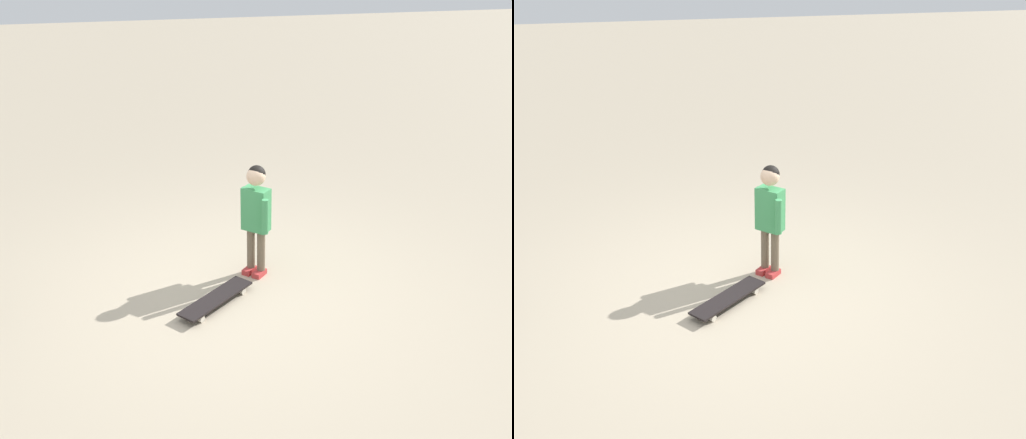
# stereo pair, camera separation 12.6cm
# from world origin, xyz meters

# --- Properties ---
(ground_plane) EXTENTS (50.00, 50.00, 0.00)m
(ground_plane) POSITION_xyz_m (0.00, 0.00, 0.00)
(ground_plane) COLOR tan
(child_person) EXTENTS (0.40, 0.27, 1.06)m
(child_person) POSITION_xyz_m (-0.32, 0.36, 0.66)
(child_person) COLOR brown
(child_person) RESTS_ON ground
(skateboard) EXTENTS (0.60, 0.75, 0.07)m
(skateboard) POSITION_xyz_m (0.10, -0.14, 0.06)
(skateboard) COLOR black
(skateboard) RESTS_ON ground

